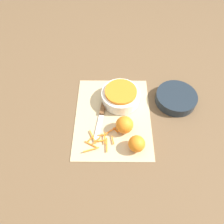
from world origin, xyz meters
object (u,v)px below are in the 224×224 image
at_px(bowl_dark, 175,98).
at_px(knife, 102,109).
at_px(bowl_speckled, 120,96).
at_px(orange_left, 136,144).
at_px(orange_right, 124,125).

distance_m(bowl_dark, knife, 0.36).
xyz_separation_m(bowl_speckled, orange_left, (0.26, 0.06, 0.00)).
bearing_deg(knife, orange_left, 45.81).
distance_m(knife, orange_right, 0.15).
height_order(bowl_dark, orange_left, orange_left).
distance_m(knife, orange_left, 0.25).
xyz_separation_m(bowl_dark, knife, (0.06, -0.36, -0.01)).
height_order(knife, orange_left, orange_left).
height_order(bowl_speckled, orange_left, same).
bearing_deg(bowl_dark, orange_right, -56.75).
relative_size(bowl_speckled, orange_left, 2.62).
distance_m(bowl_dark, orange_right, 0.31).
bearing_deg(bowl_dark, bowl_speckled, -89.97).
distance_m(bowl_speckled, knife, 0.11).
bearing_deg(orange_right, knife, -136.54).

